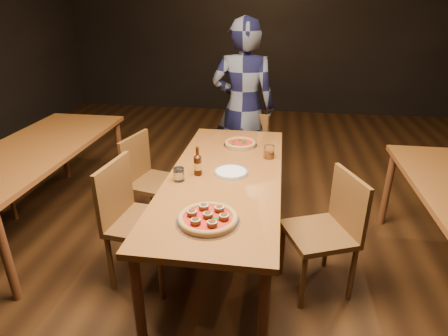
# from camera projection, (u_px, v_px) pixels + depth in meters

# --- Properties ---
(ground) EXTENTS (9.00, 9.00, 0.00)m
(ground) POSITION_uv_depth(u_px,v_px,m) (225.00, 259.00, 3.00)
(ground) COLOR black
(room_shell) EXTENTS (9.00, 9.00, 9.00)m
(room_shell) POSITION_uv_depth(u_px,v_px,m) (225.00, 7.00, 2.24)
(room_shell) COLOR black
(room_shell) RESTS_ON ground
(table_main) EXTENTS (0.80, 2.00, 0.75)m
(table_main) POSITION_uv_depth(u_px,v_px,m) (225.00, 183.00, 2.72)
(table_main) COLOR brown
(table_main) RESTS_ON ground
(table_left) EXTENTS (0.80, 2.00, 0.75)m
(table_left) POSITION_uv_depth(u_px,v_px,m) (35.00, 155.00, 3.22)
(table_left) COLOR brown
(table_left) RESTS_ON ground
(chair_main_nw) EXTENTS (0.49, 0.49, 0.95)m
(chair_main_nw) POSITION_uv_depth(u_px,v_px,m) (144.00, 222.00, 2.62)
(chair_main_nw) COLOR brown
(chair_main_nw) RESTS_ON ground
(chair_main_sw) EXTENTS (0.50, 0.50, 0.89)m
(chair_main_sw) POSITION_uv_depth(u_px,v_px,m) (156.00, 182.00, 3.26)
(chair_main_sw) COLOR brown
(chair_main_sw) RESTS_ON ground
(chair_main_e) EXTENTS (0.55, 0.55, 0.90)m
(chair_main_e) POSITION_uv_depth(u_px,v_px,m) (319.00, 233.00, 2.54)
(chair_main_e) COLOR brown
(chair_main_e) RESTS_ON ground
(chair_end) EXTENTS (0.55, 0.55, 0.88)m
(chair_end) POSITION_uv_depth(u_px,v_px,m) (241.00, 155.00, 3.85)
(chair_end) COLOR brown
(chair_end) RESTS_ON ground
(pizza_meatball) EXTENTS (0.36, 0.36, 0.07)m
(pizza_meatball) POSITION_uv_depth(u_px,v_px,m) (208.00, 218.00, 2.10)
(pizza_meatball) COLOR #B7B7BF
(pizza_meatball) RESTS_ON table_main
(pizza_margherita) EXTENTS (0.29, 0.29, 0.04)m
(pizza_margherita) POSITION_uv_depth(u_px,v_px,m) (240.00, 143.00, 3.22)
(pizza_margherita) COLOR #B7B7BF
(pizza_margherita) RESTS_ON table_main
(plate_stack) EXTENTS (0.24, 0.24, 0.02)m
(plate_stack) POSITION_uv_depth(u_px,v_px,m) (231.00, 172.00, 2.69)
(plate_stack) COLOR white
(plate_stack) RESTS_ON table_main
(beer_bottle) EXTENTS (0.06, 0.06, 0.21)m
(beer_bottle) POSITION_uv_depth(u_px,v_px,m) (198.00, 165.00, 2.65)
(beer_bottle) COLOR black
(beer_bottle) RESTS_ON table_main
(water_glass) EXTENTS (0.08, 0.08, 0.09)m
(water_glass) POSITION_uv_depth(u_px,v_px,m) (179.00, 174.00, 2.58)
(water_glass) COLOR white
(water_glass) RESTS_ON table_main
(amber_glass) EXTENTS (0.09, 0.09, 0.11)m
(amber_glass) POSITION_uv_depth(u_px,v_px,m) (269.00, 152.00, 2.95)
(amber_glass) COLOR #AA4E13
(amber_glass) RESTS_ON table_main
(diner) EXTENTS (0.65, 0.43, 1.77)m
(diner) POSITION_uv_depth(u_px,v_px,m) (243.00, 109.00, 3.81)
(diner) COLOR black
(diner) RESTS_ON ground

